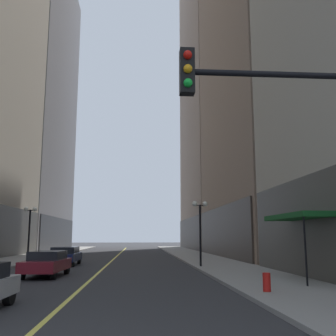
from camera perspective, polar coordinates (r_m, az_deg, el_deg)
ground_plane at (r=40.14m, az=-7.66°, el=-12.72°), size 200.00×200.00×0.00m
sidewalk_left at (r=41.44m, az=-19.38°, el=-12.06°), size 4.50×78.00×0.15m
sidewalk_right at (r=40.51m, az=4.37°, el=-12.64°), size 4.50×78.00×0.15m
lane_centre_stripe at (r=40.14m, az=-7.66°, el=-12.71°), size 0.16×70.00×0.01m
building_left_far at (r=71.57m, az=-20.25°, el=9.07°), size 14.14×26.00×49.18m
storefront_awning_right at (r=19.53m, az=18.16°, el=-6.70°), size 1.60×4.97×3.12m
car_maroon at (r=22.36m, az=-17.06°, el=-12.91°), size 1.92×4.33×1.32m
car_navy at (r=30.72m, az=-14.63°, el=-12.06°), size 1.90×4.70×1.32m
traffic_light_near_right at (r=7.90m, az=18.54°, el=2.79°), size 3.43×0.35×5.65m
street_lamp_left_far at (r=33.75m, az=-19.30°, el=-7.29°), size 1.06×0.36×4.43m
street_lamp_right_mid at (r=26.78m, az=4.64°, el=-7.29°), size 1.06×0.36×4.43m
fire_hydrant_right at (r=15.13m, az=14.05°, el=-15.94°), size 0.28×0.28×0.80m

